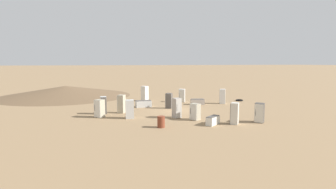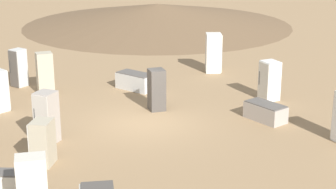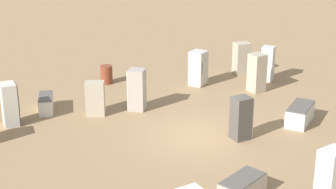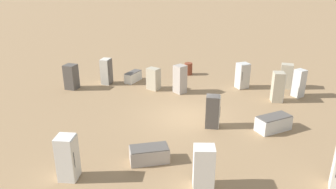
{
  "view_description": "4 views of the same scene",
  "coord_description": "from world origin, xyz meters",
  "px_view_note": "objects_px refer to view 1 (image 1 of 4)",
  "views": [
    {
      "loc": [
        -9.18,
        -25.48,
        4.98
      ],
      "look_at": [
        -1.06,
        0.06,
        1.71
      ],
      "focal_mm": 28.0,
      "sensor_mm": 36.0,
      "label": 1
    },
    {
      "loc": [
        12.62,
        -15.28,
        7.31
      ],
      "look_at": [
        0.48,
        0.96,
        0.95
      ],
      "focal_mm": 60.0,
      "sensor_mm": 36.0,
      "label": 2
    },
    {
      "loc": [
        18.12,
        7.62,
        8.96
      ],
      "look_at": [
        1.17,
        -0.74,
        1.96
      ],
      "focal_mm": 60.0,
      "sensor_mm": 36.0,
      "label": 3
    },
    {
      "loc": [
        8.07,
        13.72,
        7.51
      ],
      "look_at": [
        0.98,
        -0.48,
        1.3
      ],
      "focal_mm": 35.0,
      "sensor_mm": 36.0,
      "label": 4
    }
  ],
  "objects_px": {
    "discarded_fridge_14": "(235,113)",
    "discarded_fridge_13": "(169,101)",
    "discarded_fridge_11": "(182,96)",
    "rusty_barrel": "(161,122)",
    "discarded_fridge_9": "(213,120)",
    "discarded_fridge_4": "(197,102)",
    "scrap_tire": "(239,100)",
    "discarded_fridge_8": "(103,105)",
    "discarded_fridge_5": "(177,108)",
    "discarded_fridge_10": "(99,109)",
    "discarded_fridge_3": "(130,109)",
    "discarded_fridge_1": "(222,96)",
    "discarded_fridge_6": "(195,112)",
    "discarded_fridge_7": "(145,94)",
    "discarded_fridge_2": "(121,104)",
    "discarded_fridge_0": "(259,113)"
  },
  "relations": [
    {
      "from": "discarded_fridge_9",
      "to": "scrap_tire",
      "type": "height_order",
      "value": "discarded_fridge_9"
    },
    {
      "from": "discarded_fridge_10",
      "to": "discarded_fridge_14",
      "type": "height_order",
      "value": "discarded_fridge_14"
    },
    {
      "from": "discarded_fridge_5",
      "to": "discarded_fridge_10",
      "type": "distance_m",
      "value": 7.07
    },
    {
      "from": "discarded_fridge_4",
      "to": "discarded_fridge_9",
      "type": "xyz_separation_m",
      "value": [
        -3.03,
        -9.81,
        0.02
      ]
    },
    {
      "from": "discarded_fridge_3",
      "to": "discarded_fridge_4",
      "type": "relative_size",
      "value": 0.96
    },
    {
      "from": "discarded_fridge_1",
      "to": "discarded_fridge_11",
      "type": "height_order",
      "value": "discarded_fridge_1"
    },
    {
      "from": "discarded_fridge_2",
      "to": "discarded_fridge_13",
      "type": "height_order",
      "value": "discarded_fridge_2"
    },
    {
      "from": "discarded_fridge_14",
      "to": "scrap_tire",
      "type": "xyz_separation_m",
      "value": [
        7.71,
        11.22,
        -0.79
      ]
    },
    {
      "from": "discarded_fridge_11",
      "to": "discarded_fridge_8",
      "type": "bearing_deg",
      "value": 54.3
    },
    {
      "from": "discarded_fridge_0",
      "to": "discarded_fridge_1",
      "type": "distance_m",
      "value": 10.18
    },
    {
      "from": "discarded_fridge_11",
      "to": "scrap_tire",
      "type": "distance_m",
      "value": 7.7
    },
    {
      "from": "discarded_fridge_1",
      "to": "discarded_fridge_3",
      "type": "relative_size",
      "value": 1.06
    },
    {
      "from": "discarded_fridge_9",
      "to": "discarded_fridge_13",
      "type": "bearing_deg",
      "value": 151.18
    },
    {
      "from": "discarded_fridge_9",
      "to": "discarded_fridge_13",
      "type": "relative_size",
      "value": 0.89
    },
    {
      "from": "discarded_fridge_1",
      "to": "scrap_tire",
      "type": "relative_size",
      "value": 1.9
    },
    {
      "from": "discarded_fridge_2",
      "to": "discarded_fridge_8",
      "type": "xyz_separation_m",
      "value": [
        -1.74,
        -0.03,
        -0.04
      ]
    },
    {
      "from": "discarded_fridge_4",
      "to": "scrap_tire",
      "type": "bearing_deg",
      "value": 114.19
    },
    {
      "from": "discarded_fridge_1",
      "to": "discarded_fridge_9",
      "type": "distance_m",
      "value": 11.37
    },
    {
      "from": "discarded_fridge_5",
      "to": "discarded_fridge_13",
      "type": "distance_m",
      "value": 5.04
    },
    {
      "from": "discarded_fridge_4",
      "to": "discarded_fridge_9",
      "type": "height_order",
      "value": "discarded_fridge_9"
    },
    {
      "from": "discarded_fridge_6",
      "to": "scrap_tire",
      "type": "distance_m",
      "value": 13.43
    },
    {
      "from": "discarded_fridge_11",
      "to": "rusty_barrel",
      "type": "bearing_deg",
      "value": 90.23
    },
    {
      "from": "discarded_fridge_6",
      "to": "discarded_fridge_7",
      "type": "distance_m",
      "value": 12.65
    },
    {
      "from": "discarded_fridge_4",
      "to": "rusty_barrel",
      "type": "height_order",
      "value": "rusty_barrel"
    },
    {
      "from": "discarded_fridge_2",
      "to": "discarded_fridge_6",
      "type": "relative_size",
      "value": 1.26
    },
    {
      "from": "discarded_fridge_1",
      "to": "discarded_fridge_3",
      "type": "xyz_separation_m",
      "value": [
        -12.2,
        -5.09,
        -0.05
      ]
    },
    {
      "from": "discarded_fridge_0",
      "to": "discarded_fridge_3",
      "type": "height_order",
      "value": "discarded_fridge_3"
    },
    {
      "from": "discarded_fridge_11",
      "to": "discarded_fridge_13",
      "type": "bearing_deg",
      "value": 80.23
    },
    {
      "from": "discarded_fridge_5",
      "to": "discarded_fridge_9",
      "type": "relative_size",
      "value": 1.22
    },
    {
      "from": "discarded_fridge_0",
      "to": "discarded_fridge_4",
      "type": "relative_size",
      "value": 0.93
    },
    {
      "from": "discarded_fridge_2",
      "to": "rusty_barrel",
      "type": "bearing_deg",
      "value": -130.97
    },
    {
      "from": "discarded_fridge_8",
      "to": "discarded_fridge_9",
      "type": "xyz_separation_m",
      "value": [
        8.1,
        -7.2,
        -0.51
      ]
    },
    {
      "from": "discarded_fridge_3",
      "to": "scrap_tire",
      "type": "relative_size",
      "value": 1.79
    },
    {
      "from": "discarded_fridge_2",
      "to": "discarded_fridge_4",
      "type": "distance_m",
      "value": 9.75
    },
    {
      "from": "discarded_fridge_3",
      "to": "discarded_fridge_6",
      "type": "distance_m",
      "value": 5.85
    },
    {
      "from": "discarded_fridge_7",
      "to": "discarded_fridge_10",
      "type": "height_order",
      "value": "discarded_fridge_7"
    },
    {
      "from": "discarded_fridge_3",
      "to": "rusty_barrel",
      "type": "height_order",
      "value": "discarded_fridge_3"
    },
    {
      "from": "discarded_fridge_14",
      "to": "discarded_fridge_13",
      "type": "bearing_deg",
      "value": 57.86
    },
    {
      "from": "discarded_fridge_1",
      "to": "discarded_fridge_9",
      "type": "xyz_separation_m",
      "value": [
        -6.2,
        -9.52,
        -0.54
      ]
    },
    {
      "from": "discarded_fridge_1",
      "to": "discarded_fridge_10",
      "type": "xyz_separation_m",
      "value": [
        -14.76,
        -3.81,
        -0.08
      ]
    },
    {
      "from": "discarded_fridge_9",
      "to": "discarded_fridge_14",
      "type": "distance_m",
      "value": 1.88
    },
    {
      "from": "discarded_fridge_2",
      "to": "discarded_fridge_13",
      "type": "xyz_separation_m",
      "value": [
        5.32,
        1.1,
        -0.07
      ]
    },
    {
      "from": "discarded_fridge_0",
      "to": "discarded_fridge_5",
      "type": "distance_m",
      "value": 7.1
    },
    {
      "from": "discarded_fridge_10",
      "to": "discarded_fridge_13",
      "type": "xyz_separation_m",
      "value": [
        7.51,
        2.62,
        0.02
      ]
    },
    {
      "from": "discarded_fridge_9",
      "to": "discarded_fridge_10",
      "type": "relative_size",
      "value": 0.91
    },
    {
      "from": "discarded_fridge_10",
      "to": "rusty_barrel",
      "type": "xyz_separation_m",
      "value": [
        4.32,
        -5.35,
        -0.37
      ]
    },
    {
      "from": "discarded_fridge_5",
      "to": "discarded_fridge_13",
      "type": "height_order",
      "value": "discarded_fridge_5"
    },
    {
      "from": "discarded_fridge_9",
      "to": "discarded_fridge_13",
      "type": "distance_m",
      "value": 8.41
    },
    {
      "from": "discarded_fridge_6",
      "to": "scrap_tire",
      "type": "xyz_separation_m",
      "value": [
        10.13,
        8.8,
        -0.63
      ]
    },
    {
      "from": "discarded_fridge_0",
      "to": "discarded_fridge_4",
      "type": "bearing_deg",
      "value": -39.14
    }
  ]
}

